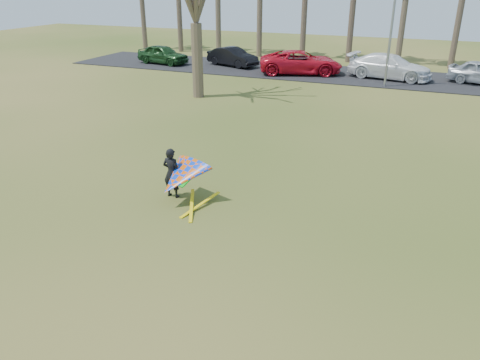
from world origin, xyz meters
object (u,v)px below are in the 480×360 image
at_px(car_1, 233,57).
at_px(kite_flyer, 179,177).
at_px(car_2, 301,62).
at_px(car_3, 390,67).
at_px(car_0, 163,54).
at_px(streetlight, 396,15).

xyz_separation_m(car_1, kite_flyer, (8.04, -23.12, 0.07)).
height_order(car_2, kite_flyer, kite_flyer).
bearing_deg(car_3, car_2, 105.75).
distance_m(car_0, kite_flyer, 25.91).
relative_size(streetlight, kite_flyer, 3.35).
bearing_deg(car_0, streetlight, -87.16).
bearing_deg(car_1, kite_flyer, -141.46).
height_order(car_0, car_3, car_3).
bearing_deg(car_1, streetlight, -85.14).
height_order(streetlight, kite_flyer, streetlight).
bearing_deg(car_1, car_2, -81.33).
bearing_deg(car_3, kite_flyer, 179.94).
bearing_deg(streetlight, kite_flyer, -101.98).
bearing_deg(kite_flyer, car_2, 95.60).
bearing_deg(car_2, streetlight, -125.96).
height_order(streetlight, car_0, streetlight).
relative_size(car_3, kite_flyer, 2.38).
distance_m(car_1, car_2, 5.99).
relative_size(car_0, car_1, 1.01).
height_order(car_0, kite_flyer, kite_flyer).
height_order(streetlight, car_2, streetlight).
xyz_separation_m(streetlight, kite_flyer, (-4.23, -19.95, -3.62)).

